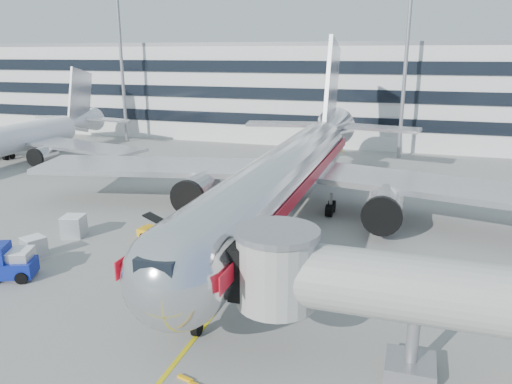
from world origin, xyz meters
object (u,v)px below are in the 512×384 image
(cargo_container_left, at_px, (74,226))
(cargo_container_right, at_px, (34,247))
(cargo_container_front, at_px, (19,263))
(main_jet, at_px, (291,172))
(baggage_tug, at_px, (6,264))
(belt_loader, at_px, (162,233))
(ramp_worker, at_px, (165,242))

(cargo_container_left, relative_size, cargo_container_right, 1.04)
(cargo_container_left, distance_m, cargo_container_front, 7.41)
(main_jet, distance_m, baggage_tug, 22.74)
(belt_loader, distance_m, cargo_container_left, 7.17)
(cargo_container_left, relative_size, ramp_worker, 1.12)
(baggage_tug, bearing_deg, cargo_container_left, 95.64)
(cargo_container_left, bearing_deg, cargo_container_right, -90.10)
(baggage_tug, xyz_separation_m, cargo_container_left, (-0.77, 7.82, -0.17))
(main_jet, relative_size, cargo_container_left, 26.49)
(cargo_container_front, xyz_separation_m, ramp_worker, (7.13, 6.42, -0.06))
(belt_loader, relative_size, ramp_worker, 2.44)
(baggage_tug, xyz_separation_m, cargo_container_right, (-0.78, 3.42, -0.27))
(main_jet, relative_size, baggage_tug, 14.27)
(belt_loader, bearing_deg, cargo_container_front, -123.25)
(belt_loader, distance_m, cargo_container_right, 9.13)
(cargo_container_left, xyz_separation_m, ramp_worker, (8.43, -0.88, 0.01))
(baggage_tug, bearing_deg, ramp_worker, 42.20)
(belt_loader, height_order, cargo_container_left, belt_loader)
(belt_loader, xyz_separation_m, baggage_tug, (-6.25, -9.25, 0.46))
(belt_loader, xyz_separation_m, cargo_container_front, (-5.72, -8.72, 0.37))
(main_jet, bearing_deg, cargo_container_left, -148.06)
(belt_loader, distance_m, cargo_container_front, 10.44)
(main_jet, xyz_separation_m, cargo_container_right, (-15.20, -13.87, -3.48))
(baggage_tug, xyz_separation_m, ramp_worker, (7.66, 6.95, -0.16))
(cargo_container_right, height_order, ramp_worker, ramp_worker)
(baggage_tug, relative_size, cargo_container_right, 1.93)
(cargo_container_front, bearing_deg, belt_loader, 56.75)
(cargo_container_left, bearing_deg, cargo_container_front, -79.90)
(main_jet, distance_m, belt_loader, 12.04)
(belt_loader, bearing_deg, cargo_container_right, -140.33)
(ramp_worker, bearing_deg, cargo_container_left, 156.70)
(cargo_container_front, height_order, ramp_worker, cargo_container_front)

